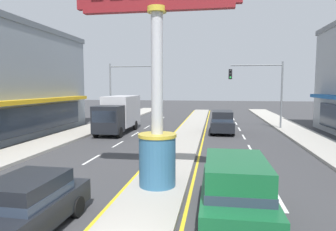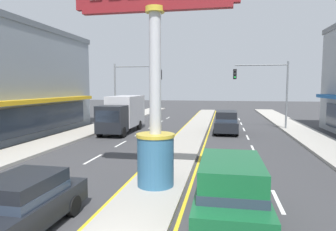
{
  "view_description": "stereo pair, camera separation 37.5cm",
  "coord_description": "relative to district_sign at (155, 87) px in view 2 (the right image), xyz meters",
  "views": [
    {
      "loc": [
        2.15,
        -5.63,
        3.91
      ],
      "look_at": [
        0.0,
        7.81,
        2.6
      ],
      "focal_mm": 31.63,
      "sensor_mm": 36.0,
      "label": 1
    },
    {
      "loc": [
        2.52,
        -5.57,
        3.91
      ],
      "look_at": [
        0.0,
        7.81,
        2.6
      ],
      "focal_mm": 31.63,
      "sensor_mm": 36.0,
      "label": 2
    }
  ],
  "objects": [
    {
      "name": "sidewalk_left",
      "position": [
        -9.12,
        10.76,
        -3.83
      ],
      "size": [
        2.81,
        60.0,
        0.18
      ],
      "primitive_type": "cube",
      "color": "#ADA89E",
      "rests_on": "ground"
    },
    {
      "name": "suv_far_right_lane",
      "position": [
        2.76,
        14.52,
        -2.93
      ],
      "size": [
        1.99,
        4.61,
        1.9
      ],
      "color": "black",
      "rests_on": "ground"
    },
    {
      "name": "box_truck_near_right_lane",
      "position": [
        -6.08,
        13.61,
        -2.22
      ],
      "size": [
        2.29,
        6.92,
        3.12
      ],
      "color": "black",
      "rests_on": "ground"
    },
    {
      "name": "district_sign",
      "position": [
        0.0,
        0.0,
        0.0
      ],
      "size": [
        6.08,
        1.47,
        8.3
      ],
      "color": "#33668C",
      "rests_on": "median_strip"
    },
    {
      "name": "sedan_mid_left_lane",
      "position": [
        -2.76,
        -4.05,
        -3.13
      ],
      "size": [
        1.9,
        4.33,
        1.53
      ],
      "color": "black",
      "rests_on": "ground"
    },
    {
      "name": "suv_near_left_lane",
      "position": [
        2.76,
        -2.47,
        -2.93
      ],
      "size": [
        1.99,
        4.61,
        1.9
      ],
      "color": "#14562D",
      "rests_on": "ground"
    },
    {
      "name": "sidewalk_right",
      "position": [
        9.12,
        10.76,
        -3.83
      ],
      "size": [
        2.81,
        60.0,
        0.18
      ],
      "primitive_type": "cube",
      "color": "#ADA89E",
      "rests_on": "ground"
    },
    {
      "name": "lane_markings",
      "position": [
        -0.0,
        11.41,
        -3.91
      ],
      "size": [
        8.97,
        52.0,
        0.01
      ],
      "color": "silver",
      "rests_on": "ground"
    },
    {
      "name": "traffic_light_left_side",
      "position": [
        -6.35,
        17.15,
        0.33
      ],
      "size": [
        4.86,
        0.46,
        6.2
      ],
      "color": "slate",
      "rests_on": "ground"
    },
    {
      "name": "median_strip",
      "position": [
        -0.0,
        12.76,
        -3.85
      ],
      "size": [
        2.23,
        52.0,
        0.14
      ],
      "primitive_type": "cube",
      "color": "#A39E93",
      "rests_on": "ground"
    },
    {
      "name": "traffic_light_right_side",
      "position": [
        6.35,
        17.3,
        0.33
      ],
      "size": [
        4.86,
        0.46,
        6.2
      ],
      "color": "slate",
      "rests_on": "ground"
    }
  ]
}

